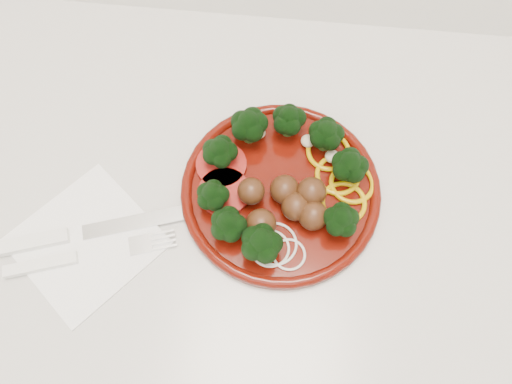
# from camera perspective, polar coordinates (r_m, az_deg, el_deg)

# --- Properties ---
(counter) EXTENTS (2.40, 0.60, 0.90)m
(counter) POSITION_cam_1_polar(r_m,az_deg,el_deg) (1.08, -9.47, -9.42)
(counter) COLOR silver
(counter) RESTS_ON ground
(plate) EXTENTS (0.25, 0.25, 0.06)m
(plate) POSITION_cam_1_polar(r_m,az_deg,el_deg) (0.62, 2.74, 0.64)
(plate) COLOR #470B04
(plate) RESTS_ON counter
(napkin) EXTENTS (0.21, 0.21, 0.00)m
(napkin) POSITION_cam_1_polar(r_m,az_deg,el_deg) (0.64, -18.79, -5.41)
(napkin) COLOR white
(napkin) RESTS_ON counter
(knife) EXTENTS (0.22, 0.09, 0.01)m
(knife) POSITION_cam_1_polar(r_m,az_deg,el_deg) (0.65, -21.18, -4.76)
(knife) COLOR silver
(knife) RESTS_ON napkin
(fork) EXTENTS (0.20, 0.08, 0.01)m
(fork) POSITION_cam_1_polar(r_m,az_deg,el_deg) (0.64, -21.33, -7.30)
(fork) COLOR white
(fork) RESTS_ON napkin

